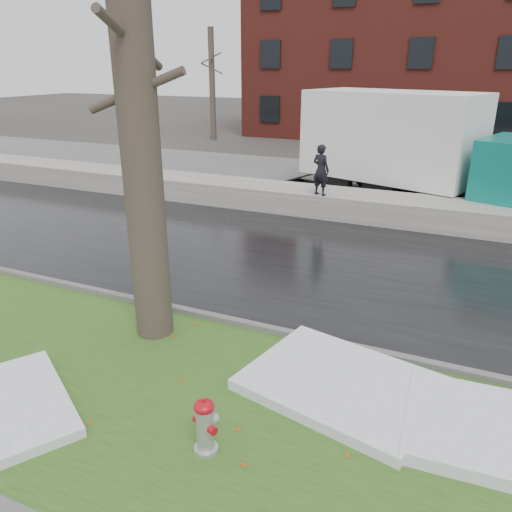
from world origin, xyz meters
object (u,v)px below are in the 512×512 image
at_px(tree, 136,97).
at_px(worker, 321,170).
at_px(box_truck, 423,147).
at_px(fire_hydrant, 205,423).

relative_size(tree, worker, 5.18).
xyz_separation_m(box_truck, worker, (-2.53, -2.90, -0.41)).
bearing_deg(tree, fire_hydrant, -44.12).
height_order(fire_hydrant, worker, worker).
distance_m(fire_hydrant, tree, 4.75).
height_order(fire_hydrant, tree, tree).
bearing_deg(worker, fire_hydrant, 118.26).
bearing_deg(tree, box_truck, 74.10).
relative_size(fire_hydrant, box_truck, 0.07).
height_order(tree, box_truck, tree).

